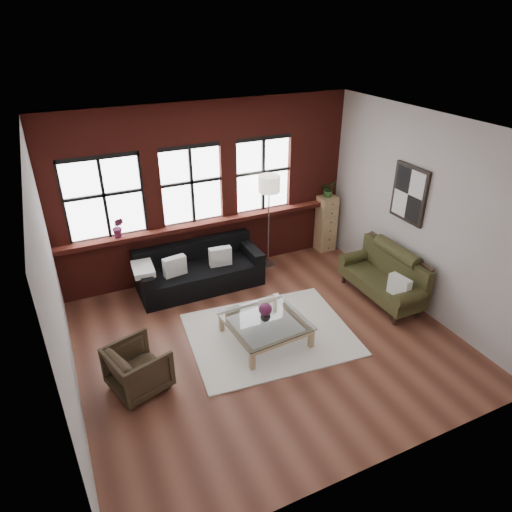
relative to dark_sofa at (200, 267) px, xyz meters
name	(u,v)px	position (x,y,z in m)	size (l,w,h in m)	color
floor	(267,339)	(0.42, -1.90, -0.40)	(5.50, 5.50, 0.00)	brown
ceiling	(269,130)	(0.42, -1.90, 2.80)	(5.50, 5.50, 0.00)	white
wall_back	(207,191)	(0.42, 0.60, 1.20)	(5.50, 5.50, 0.00)	#BAB2AD
wall_front	(385,357)	(0.42, -4.40, 1.20)	(5.50, 5.50, 0.00)	#BAB2AD
wall_left	(55,293)	(-2.33, -1.90, 1.20)	(5.00, 5.00, 0.00)	#BAB2AD
wall_right	(421,214)	(3.17, -1.90, 1.20)	(5.00, 5.00, 0.00)	#BAB2AD
brick_backwall	(208,192)	(0.42, 0.54, 1.20)	(5.50, 0.12, 3.20)	maroon
sill_ledge	(211,222)	(0.42, 0.45, 0.64)	(5.50, 0.30, 0.08)	maroon
window_left	(104,199)	(-1.38, 0.55, 1.35)	(1.38, 0.10, 1.50)	black
window_mid	(191,186)	(0.12, 0.55, 1.35)	(1.38, 0.10, 1.50)	black
window_right	(263,175)	(1.52, 0.55, 1.35)	(1.38, 0.10, 1.50)	black
wall_poster	(409,194)	(3.14, -1.60, 1.45)	(0.05, 0.74, 0.94)	black
shag_rug	(270,334)	(0.52, -1.82, -0.39)	(2.47, 1.94, 0.03)	white
dark_sofa	(200,267)	(0.00, 0.00, 0.00)	(2.21, 0.90, 0.80)	black
pillow_a	(175,266)	(-0.47, -0.10, 0.19)	(0.40, 0.14, 0.34)	white
pillow_b	(220,256)	(0.37, -0.10, 0.19)	(0.40, 0.14, 0.34)	white
vintage_settee	(382,276)	(2.72, -1.71, 0.05)	(0.75, 1.69, 0.90)	#353318
pillow_settee	(399,286)	(2.64, -2.23, 0.16)	(0.14, 0.38, 0.34)	white
armchair	(138,368)	(-1.56, -2.09, -0.07)	(0.70, 0.72, 0.65)	#302518
coffee_table	(265,330)	(0.40, -1.89, -0.22)	(1.12, 1.12, 0.38)	tan
vase	(265,316)	(0.40, -1.89, 0.05)	(0.16, 0.16, 0.16)	#B2B2B2
flowers	(265,309)	(0.40, -1.89, 0.17)	(0.20, 0.20, 0.20)	#67234A
drawer_chest	(325,223)	(2.88, 0.35, 0.19)	(0.36, 0.36, 1.18)	tan
potted_plant_top	(328,189)	(2.88, 0.35, 0.94)	(0.29, 0.25, 0.33)	#2D5923
floor_lamp	(269,219)	(1.48, 0.20, 0.60)	(0.40, 0.40, 2.00)	#A5A5A8
sill_plant	(118,227)	(-1.25, 0.42, 0.86)	(0.20, 0.16, 0.36)	#67234A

